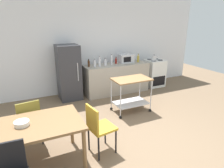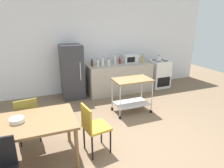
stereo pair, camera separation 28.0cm
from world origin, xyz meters
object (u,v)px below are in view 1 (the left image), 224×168
object	(u,v)px
bottle_olive_oil	(100,62)
bottle_sparkling_water	(116,61)
chair_mustard	(99,126)
chair_olive	(29,119)
dining_table	(30,130)
kitchen_cart	(131,89)
bottle_vinegar	(138,59)
fruit_bowl	(22,123)
bottle_hot_sauce	(105,62)
bottle_soy_sauce	(95,64)
bottle_wine	(112,60)
refrigerator	(69,73)
kettle	(154,58)
bottle_soda	(89,63)
stove_oven	(154,73)
microwave	(126,58)

from	to	relation	value
bottle_olive_oil	bottle_sparkling_water	bearing A→B (deg)	12.38
chair_mustard	chair_olive	bearing A→B (deg)	45.16
dining_table	kitchen_cart	bearing A→B (deg)	24.76
chair_mustard	bottle_vinegar	world-z (taller)	bottle_vinegar
bottle_sparkling_water	fruit_bowl	world-z (taller)	bottle_sparkling_water
bottle_hot_sauce	bottle_vinegar	xyz separation A→B (m)	(1.12, -0.03, 0.02)
chair_olive	bottle_soy_sauce	bearing A→B (deg)	-146.55
bottle_soy_sauce	bottle_wine	xyz separation A→B (m)	(0.57, 0.08, 0.04)
chair_mustard	refrigerator	xyz separation A→B (m)	(0.15, 2.64, 0.26)
bottle_olive_oil	kettle	size ratio (longest dim) A/B	1.25
bottle_wine	bottle_vinegar	bearing A→B (deg)	-3.43
bottle_soda	bottle_vinegar	distance (m)	1.62
bottle_hot_sauce	fruit_bowl	bearing A→B (deg)	-134.34
chair_olive	bottle_hot_sauce	xyz separation A→B (m)	(2.26, 1.79, 0.47)
kitchen_cart	bottle_sparkling_water	bearing A→B (deg)	78.28
kettle	chair_mustard	bearing A→B (deg)	-139.95
chair_olive	kettle	xyz separation A→B (m)	(3.96, 1.72, 0.48)
stove_oven	bottle_wine	distance (m)	1.71
chair_olive	fruit_bowl	bearing A→B (deg)	72.85
stove_oven	kitchen_cart	xyz separation A→B (m)	(-1.73, -1.38, 0.12)
bottle_olive_oil	refrigerator	bearing A→B (deg)	170.28
chair_olive	bottle_hot_sauce	world-z (taller)	bottle_hot_sauce
dining_table	kitchen_cart	world-z (taller)	kitchen_cart
dining_table	bottle_vinegar	xyz separation A→B (m)	(3.38, 2.41, 0.34)
dining_table	chair_mustard	size ratio (longest dim) A/B	1.69
bottle_soy_sauce	chair_olive	bearing A→B (deg)	-137.73
kettle	bottle_sparkling_water	bearing A→B (deg)	173.03
stove_oven	bottle_soda	bearing A→B (deg)	179.37
bottle_olive_oil	microwave	world-z (taller)	bottle_olive_oil
dining_table	bottle_soy_sauce	distance (m)	3.07
bottle_sparkling_water	fruit_bowl	bearing A→B (deg)	-137.73
bottle_sparkling_water	bottle_olive_oil	bearing A→B (deg)	-167.62
bottle_hot_sauce	microwave	xyz separation A→B (m)	(0.75, 0.11, 0.04)
bottle_soda	bottle_hot_sauce	bearing A→B (deg)	-6.18
refrigerator	bottle_wine	xyz separation A→B (m)	(1.29, -0.08, 0.26)
bottle_olive_oil	bottle_sparkling_water	size ratio (longest dim) A/B	1.41
bottle_hot_sauce	kettle	distance (m)	1.70
kitchen_cart	bottle_wine	xyz separation A→B (m)	(0.12, 1.38, 0.46)
fruit_bowl	dining_table	bearing A→B (deg)	-20.21
chair_mustard	bottle_wine	world-z (taller)	bottle_wine
kitchen_cart	bottle_soy_sauce	size ratio (longest dim) A/B	3.92
bottle_soda	bottle_olive_oil	size ratio (longest dim) A/B	0.75
bottle_soda	bottle_hot_sauce	distance (m)	0.50
bottle_wine	kitchen_cart	bearing A→B (deg)	-94.91
kitchen_cart	fruit_bowl	distance (m)	2.67
bottle_soy_sauce	bottle_vinegar	world-z (taller)	bottle_vinegar
microwave	kitchen_cart	bearing A→B (deg)	-114.02
refrigerator	microwave	bearing A→B (deg)	-0.12
dining_table	bottle_vinegar	distance (m)	4.16
stove_oven	bottle_vinegar	distance (m)	0.90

